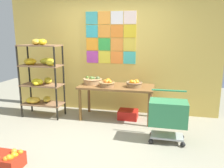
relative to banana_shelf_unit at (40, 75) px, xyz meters
The scene contains 10 objects.
ground 1.88m from the banana_shelf_unit, 35.62° to the right, with size 9.26×9.26×0.00m, color gray.
back_wall_with_art 1.62m from the banana_shelf_unit, 27.58° to the left, with size 4.67×0.07×2.92m.
banana_shelf_unit is the anchor object (origin of this frame).
display_table 1.62m from the banana_shelf_unit, ahead, with size 1.50×0.68×0.70m.
fruit_basket_back_left 1.97m from the banana_shelf_unit, ahead, with size 0.32×0.32×0.15m.
fruit_basket_centre 1.10m from the banana_shelf_unit, 13.57° to the left, with size 0.40×0.40×0.17m.
fruit_basket_back_right 1.43m from the banana_shelf_unit, ahead, with size 0.32×0.32×0.16m.
produce_crate_under_table 2.01m from the banana_shelf_unit, ahead, with size 0.40×0.31×0.19m, color red.
orange_crate_foreground 2.12m from the banana_shelf_unit, 74.77° to the right, with size 0.49×0.32×0.25m.
shopping_cart 2.72m from the banana_shelf_unit, 13.90° to the right, with size 0.60×0.42×0.83m.
Camera 1 is at (1.17, -3.25, 1.73)m, focal length 36.44 mm.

